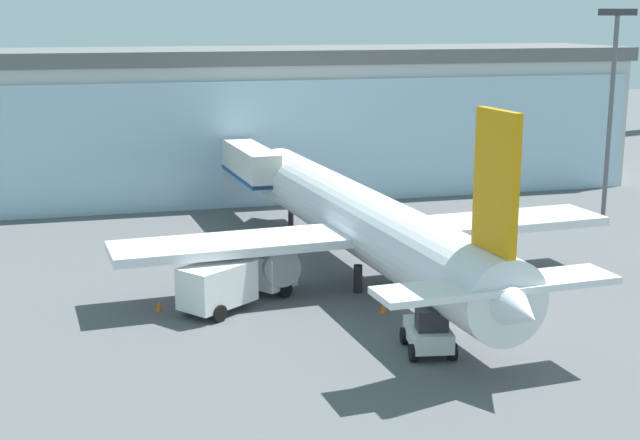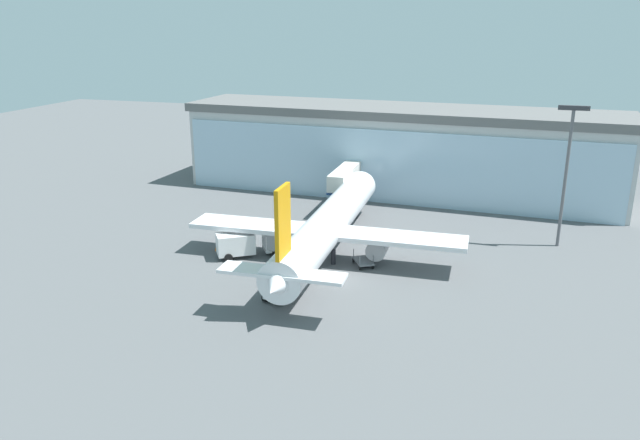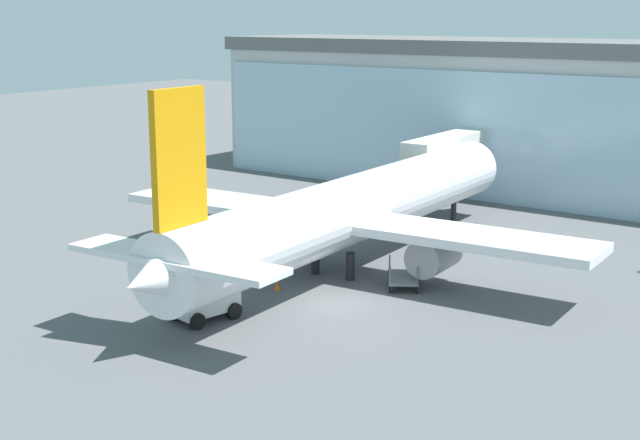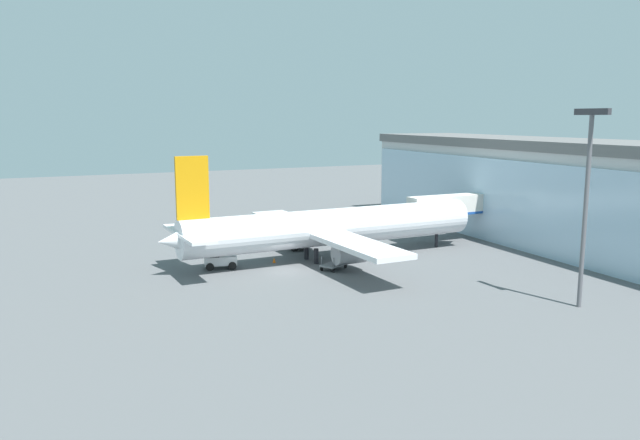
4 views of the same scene
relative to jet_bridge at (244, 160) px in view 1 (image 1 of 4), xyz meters
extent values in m
plane|color=#545659|center=(5.27, -25.45, -4.38)|extent=(240.00, 240.00, 0.00)
cube|color=#B8B8B8|center=(5.27, 9.62, 1.33)|extent=(62.85, 16.32, 11.41)
cube|color=#A6C4DA|center=(4.93, 2.91, 0.76)|extent=(60.95, 3.42, 10.27)
cube|color=#5F5F5F|center=(5.27, 9.62, 7.64)|extent=(64.11, 16.65, 1.20)
cube|color=silver|center=(0.00, -0.10, 0.17)|extent=(2.27, 13.91, 2.40)
cube|color=#194799|center=(0.00, -0.10, -0.88)|extent=(2.32, 13.91, 0.30)
cylinder|color=#4C4C51|center=(-0.03, 5.11, -2.70)|extent=(0.70, 0.70, 3.35)
cylinder|color=#59595E|center=(26.86, -8.75, 3.31)|extent=(0.36, 0.36, 15.39)
cube|color=#333338|center=(26.86, -8.75, 11.26)|extent=(3.20, 0.40, 0.50)
cylinder|color=silver|center=(2.63, -18.83, -0.82)|extent=(4.66, 33.81, 3.91)
cone|color=silver|center=(2.26, -1.96, -0.82)|extent=(3.98, 3.09, 3.91)
cone|color=silver|center=(3.01, -35.69, -0.82)|extent=(3.61, 4.08, 3.52)
cube|color=silver|center=(2.67, -20.51, -1.21)|extent=(29.73, 4.86, 0.50)
cube|color=silver|center=(2.98, -34.69, -0.23)|extent=(11.05, 2.64, 0.30)
cube|color=orange|center=(2.97, -34.19, 4.17)|extent=(0.43, 3.21, 6.08)
cylinder|color=gray|center=(-2.97, -20.14, -2.56)|extent=(2.17, 3.25, 2.10)
cylinder|color=gray|center=(8.29, -19.89, -2.56)|extent=(2.17, 3.25, 2.10)
cylinder|color=black|center=(1.52, -21.54, -3.58)|extent=(0.50, 0.50, 1.60)
cylinder|color=black|center=(3.87, -21.49, -3.58)|extent=(0.50, 0.50, 1.60)
cylinder|color=black|center=(2.32, -4.96, -3.58)|extent=(0.40, 0.40, 1.60)
cube|color=silver|center=(-3.28, -20.27, -2.98)|extent=(3.05, 3.05, 1.90)
cube|color=white|center=(-6.78, -22.59, -2.83)|extent=(4.55, 4.04, 2.20)
cylinder|color=black|center=(-3.89, -19.35, -3.93)|extent=(0.92, 0.75, 0.90)
cylinder|color=black|center=(-2.67, -21.18, -3.93)|extent=(0.92, 0.75, 0.90)
cylinder|color=black|center=(-8.22, -22.22, -3.93)|extent=(0.92, 0.75, 0.90)
cylinder|color=black|center=(-7.01, -24.06, -3.93)|extent=(0.92, 0.75, 0.90)
cube|color=slate|center=(6.98, -21.00, -3.86)|extent=(2.80, 3.22, 0.16)
cylinder|color=black|center=(5.79, -20.40, -4.16)|extent=(0.33, 0.44, 0.44)
cylinder|color=slate|center=(5.79, -20.40, -3.33)|extent=(0.08, 0.08, 0.90)
cylinder|color=black|center=(7.03, -19.67, -4.16)|extent=(0.33, 0.44, 0.44)
cylinder|color=slate|center=(7.03, -19.67, -3.33)|extent=(0.08, 0.08, 0.90)
cylinder|color=black|center=(6.92, -22.33, -4.16)|extent=(0.33, 0.44, 0.44)
cylinder|color=slate|center=(6.92, -22.33, -3.33)|extent=(0.08, 0.08, 0.90)
cylinder|color=black|center=(8.16, -21.60, -4.16)|extent=(0.33, 0.44, 0.44)
cylinder|color=slate|center=(8.16, -21.60, -3.33)|extent=(0.08, 0.08, 0.90)
cube|color=silver|center=(1.47, -31.15, -3.53)|extent=(2.45, 3.51, 0.90)
cube|color=#26262B|center=(1.33, -31.78, -2.58)|extent=(1.58, 1.28, 1.00)
cylinder|color=black|center=(0.83, -29.87, -3.98)|extent=(0.52, 0.86, 0.80)
cylinder|color=black|center=(2.59, -30.26, -3.98)|extent=(0.52, 0.86, 0.80)
cylinder|color=black|center=(0.35, -32.05, -3.98)|extent=(0.52, 0.86, 0.80)
cylinder|color=black|center=(2.10, -32.44, -3.98)|extent=(0.52, 0.86, 0.80)
cone|color=orange|center=(1.56, -25.33, -4.10)|extent=(0.36, 0.36, 0.55)
cone|color=orange|center=(-9.73, -21.34, -4.10)|extent=(0.36, 0.36, 0.55)
camera|label=1|loc=(-15.44, -67.05, 11.02)|focal=50.00mm
camera|label=2|loc=(20.09, -80.53, 20.13)|focal=35.00mm
camera|label=3|loc=(29.43, -62.49, 10.23)|focal=50.00mm
camera|label=4|loc=(61.73, -48.88, 10.78)|focal=35.00mm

